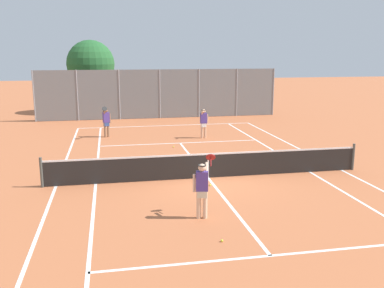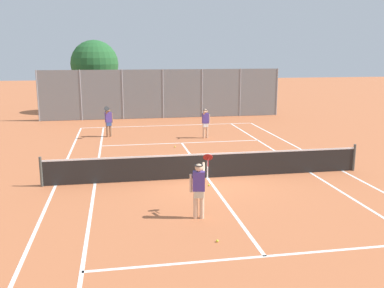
{
  "view_description": "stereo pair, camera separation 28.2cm",
  "coord_description": "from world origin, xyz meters",
  "px_view_note": "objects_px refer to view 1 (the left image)",
  "views": [
    {
      "loc": [
        -3.53,
        -15.03,
        4.63
      ],
      "look_at": [
        -0.32,
        1.5,
        1.0
      ],
      "focal_mm": 40.0,
      "sensor_mm": 36.0,
      "label": 1
    },
    {
      "loc": [
        -3.25,
        -15.09,
        4.63
      ],
      "look_at": [
        -0.32,
        1.5,
        1.0
      ],
      "focal_mm": 40.0,
      "sensor_mm": 36.0,
      "label": 2
    }
  ],
  "objects_px": {
    "tennis_net": "(208,165)",
    "loose_tennis_ball_3": "(198,162)",
    "player_far_right": "(204,122)",
    "loose_tennis_ball_0": "(210,185)",
    "loose_tennis_ball_1": "(222,241)",
    "tree_behind_left": "(92,65)",
    "player_near_side": "(202,187)",
    "loose_tennis_ball_2": "(174,147)",
    "player_far_left": "(106,121)"
  },
  "relations": [
    {
      "from": "loose_tennis_ball_0",
      "to": "loose_tennis_ball_2",
      "type": "bearing_deg",
      "value": 93.04
    },
    {
      "from": "player_far_right",
      "to": "loose_tennis_ball_3",
      "type": "height_order",
      "value": "player_far_right"
    },
    {
      "from": "tennis_net",
      "to": "player_near_side",
      "type": "height_order",
      "value": "player_near_side"
    },
    {
      "from": "player_far_right",
      "to": "loose_tennis_ball_0",
      "type": "relative_size",
      "value": 24.24
    },
    {
      "from": "player_far_left",
      "to": "loose_tennis_ball_3",
      "type": "bearing_deg",
      "value": -59.61
    },
    {
      "from": "tennis_net",
      "to": "loose_tennis_ball_3",
      "type": "bearing_deg",
      "value": 87.94
    },
    {
      "from": "loose_tennis_ball_1",
      "to": "player_near_side",
      "type": "bearing_deg",
      "value": 95.37
    },
    {
      "from": "player_near_side",
      "to": "loose_tennis_ball_2",
      "type": "distance_m",
      "value": 9.32
    },
    {
      "from": "loose_tennis_ball_0",
      "to": "loose_tennis_ball_3",
      "type": "height_order",
      "value": "same"
    },
    {
      "from": "player_near_side",
      "to": "loose_tennis_ball_0",
      "type": "bearing_deg",
      "value": 72.14
    },
    {
      "from": "player_far_right",
      "to": "loose_tennis_ball_1",
      "type": "xyz_separation_m",
      "value": [
        -2.4,
        -12.94,
        -0.88
      ]
    },
    {
      "from": "player_far_right",
      "to": "loose_tennis_ball_3",
      "type": "xyz_separation_m",
      "value": [
        -1.4,
        -5.23,
        -0.88
      ]
    },
    {
      "from": "loose_tennis_ball_1",
      "to": "loose_tennis_ball_2",
      "type": "relative_size",
      "value": 1.0
    },
    {
      "from": "tree_behind_left",
      "to": "loose_tennis_ball_3",
      "type": "bearing_deg",
      "value": -73.94
    },
    {
      "from": "loose_tennis_ball_1",
      "to": "loose_tennis_ball_3",
      "type": "relative_size",
      "value": 1.0
    },
    {
      "from": "loose_tennis_ball_0",
      "to": "player_near_side",
      "type": "bearing_deg",
      "value": -107.86
    },
    {
      "from": "player_far_right",
      "to": "tennis_net",
      "type": "bearing_deg",
      "value": -101.23
    },
    {
      "from": "player_far_left",
      "to": "loose_tennis_ball_1",
      "type": "relative_size",
      "value": 26.88
    },
    {
      "from": "loose_tennis_ball_3",
      "to": "loose_tennis_ball_1",
      "type": "bearing_deg",
      "value": -97.34
    },
    {
      "from": "tree_behind_left",
      "to": "player_far_right",
      "type": "bearing_deg",
      "value": -61.66
    },
    {
      "from": "player_near_side",
      "to": "loose_tennis_ball_1",
      "type": "bearing_deg",
      "value": -84.63
    },
    {
      "from": "player_far_right",
      "to": "loose_tennis_ball_0",
      "type": "height_order",
      "value": "player_far_right"
    },
    {
      "from": "loose_tennis_ball_1",
      "to": "loose_tennis_ball_3",
      "type": "xyz_separation_m",
      "value": [
        0.99,
        7.72,
        0.0
      ]
    },
    {
      "from": "player_near_side",
      "to": "tennis_net",
      "type": "bearing_deg",
      "value": 74.41
    },
    {
      "from": "tennis_net",
      "to": "tree_behind_left",
      "type": "distance_m",
      "value": 19.89
    },
    {
      "from": "tree_behind_left",
      "to": "loose_tennis_ball_1",
      "type": "bearing_deg",
      "value": -81.09
    },
    {
      "from": "tennis_net",
      "to": "player_far_left",
      "type": "distance_m",
      "value": 9.54
    },
    {
      "from": "player_far_right",
      "to": "loose_tennis_ball_1",
      "type": "bearing_deg",
      "value": -100.5
    },
    {
      "from": "player_far_right",
      "to": "player_near_side",
      "type": "bearing_deg",
      "value": -102.73
    },
    {
      "from": "loose_tennis_ball_1",
      "to": "loose_tennis_ball_2",
      "type": "xyz_separation_m",
      "value": [
        0.42,
        10.89,
        0.0
      ]
    },
    {
      "from": "player_near_side",
      "to": "loose_tennis_ball_0",
      "type": "height_order",
      "value": "player_near_side"
    },
    {
      "from": "player_far_right",
      "to": "loose_tennis_ball_0",
      "type": "bearing_deg",
      "value": -100.95
    },
    {
      "from": "player_far_right",
      "to": "loose_tennis_ball_2",
      "type": "relative_size",
      "value": 24.24
    },
    {
      "from": "player_far_left",
      "to": "loose_tennis_ball_1",
      "type": "bearing_deg",
      "value": -78.78
    },
    {
      "from": "player_far_right",
      "to": "loose_tennis_ball_3",
      "type": "bearing_deg",
      "value": -105.05
    },
    {
      "from": "player_near_side",
      "to": "player_far_left",
      "type": "bearing_deg",
      "value": 101.97
    },
    {
      "from": "tennis_net",
      "to": "player_near_side",
      "type": "distance_m",
      "value": 4.0
    },
    {
      "from": "player_far_left",
      "to": "loose_tennis_ball_1",
      "type": "distance_m",
      "value": 14.53
    },
    {
      "from": "player_far_right",
      "to": "loose_tennis_ball_3",
      "type": "distance_m",
      "value": 5.48
    },
    {
      "from": "player_far_right",
      "to": "loose_tennis_ball_2",
      "type": "height_order",
      "value": "player_far_right"
    },
    {
      "from": "loose_tennis_ball_1",
      "to": "loose_tennis_ball_3",
      "type": "distance_m",
      "value": 7.78
    },
    {
      "from": "loose_tennis_ball_0",
      "to": "loose_tennis_ball_3",
      "type": "distance_m",
      "value": 3.24
    },
    {
      "from": "player_far_right",
      "to": "loose_tennis_ball_0",
      "type": "distance_m",
      "value": 8.66
    },
    {
      "from": "tennis_net",
      "to": "loose_tennis_ball_3",
      "type": "xyz_separation_m",
      "value": [
        0.08,
        2.26,
        -0.48
      ]
    },
    {
      "from": "player_far_left",
      "to": "player_near_side",
      "type": "bearing_deg",
      "value": -78.03
    },
    {
      "from": "loose_tennis_ball_2",
      "to": "loose_tennis_ball_3",
      "type": "xyz_separation_m",
      "value": [
        0.57,
        -3.17,
        0.0
      ]
    },
    {
      "from": "tennis_net",
      "to": "player_far_right",
      "type": "xyz_separation_m",
      "value": [
        1.49,
        7.48,
        0.4
      ]
    },
    {
      "from": "player_far_right",
      "to": "tree_behind_left",
      "type": "height_order",
      "value": "tree_behind_left"
    },
    {
      "from": "player_near_side",
      "to": "player_far_right",
      "type": "distance_m",
      "value": 11.59
    },
    {
      "from": "loose_tennis_ball_0",
      "to": "loose_tennis_ball_1",
      "type": "height_order",
      "value": "same"
    }
  ]
}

